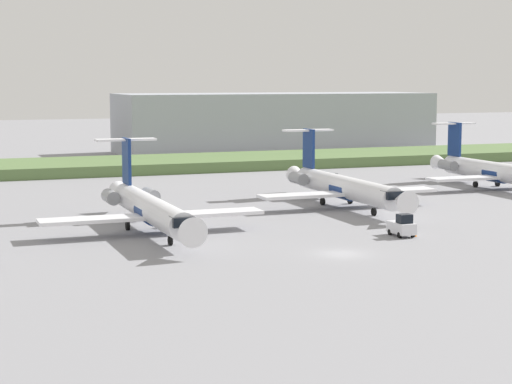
{
  "coord_description": "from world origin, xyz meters",
  "views": [
    {
      "loc": [
        -34.83,
        -70.57,
        15.6
      ],
      "look_at": [
        0.0,
        21.76,
        3.0
      ],
      "focal_mm": 62.29,
      "sensor_mm": 36.0,
      "label": 1
    }
  ],
  "objects_px": {
    "safety_cone_front_marker": "(415,234)",
    "regional_jet_fifth": "(495,171)",
    "regional_jet_fourth": "(343,186)",
    "regional_jet_third": "(149,207)",
    "baggage_tug": "(402,226)"
  },
  "relations": [
    {
      "from": "baggage_tug",
      "to": "safety_cone_front_marker",
      "type": "relative_size",
      "value": 5.82
    },
    {
      "from": "regional_jet_third",
      "to": "safety_cone_front_marker",
      "type": "xyz_separation_m",
      "value": [
        24.09,
        -11.98,
        -2.26
      ]
    },
    {
      "from": "regional_jet_third",
      "to": "safety_cone_front_marker",
      "type": "relative_size",
      "value": 56.36
    },
    {
      "from": "regional_jet_fourth",
      "to": "regional_jet_fifth",
      "type": "bearing_deg",
      "value": 17.1
    },
    {
      "from": "regional_jet_fourth",
      "to": "safety_cone_front_marker",
      "type": "xyz_separation_m",
      "value": [
        -2.61,
        -21.49,
        -2.26
      ]
    },
    {
      "from": "regional_jet_fifth",
      "to": "regional_jet_fourth",
      "type": "bearing_deg",
      "value": -162.9
    },
    {
      "from": "regional_jet_third",
      "to": "baggage_tug",
      "type": "relative_size",
      "value": 9.69
    },
    {
      "from": "regional_jet_fifth",
      "to": "safety_cone_front_marker",
      "type": "relative_size",
      "value": 56.36
    },
    {
      "from": "regional_jet_third",
      "to": "regional_jet_fifth",
      "type": "bearing_deg",
      "value": 18.32
    },
    {
      "from": "regional_jet_fourth",
      "to": "safety_cone_front_marker",
      "type": "bearing_deg",
      "value": -96.93
    },
    {
      "from": "baggage_tug",
      "to": "safety_cone_front_marker",
      "type": "distance_m",
      "value": 1.48
    },
    {
      "from": "regional_jet_third",
      "to": "regional_jet_fourth",
      "type": "relative_size",
      "value": 1.0
    },
    {
      "from": "regional_jet_fifth",
      "to": "baggage_tug",
      "type": "bearing_deg",
      "value": -137.33
    },
    {
      "from": "regional_jet_third",
      "to": "baggage_tug",
      "type": "distance_m",
      "value": 25.67
    },
    {
      "from": "safety_cone_front_marker",
      "to": "regional_jet_fifth",
      "type": "bearing_deg",
      "value": 44.26
    }
  ]
}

